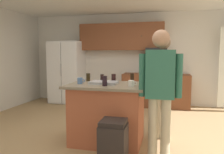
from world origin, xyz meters
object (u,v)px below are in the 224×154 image
at_px(microwave_over_range, 156,54).
at_px(trash_bin, 113,143).
at_px(glass_pilsner, 132,78).
at_px(mug_ceramic_white, 131,83).
at_px(mug_blue_stoneware, 80,81).
at_px(kitchen_island, 108,113).
at_px(glass_short_whisky, 105,81).
at_px(person_guest_right, 160,86).
at_px(tumbler_amber, 102,78).
at_px(person_elder_center, 163,79).
at_px(glass_stout_tall, 114,78).
at_px(serving_tray, 104,83).
at_px(glass_dark_ale, 88,77).
at_px(refrigerator, 67,72).

relative_size(microwave_over_range, trash_bin, 0.92).
relative_size(glass_pilsner, mug_ceramic_white, 1.26).
bearing_deg(mug_blue_stoneware, kitchen_island, 10.05).
bearing_deg(glass_short_whisky, glass_pilsner, 45.65).
distance_m(person_guest_right, tumbler_amber, 1.20).
relative_size(person_elder_center, glass_stout_tall, 12.34).
height_order(microwave_over_range, tumbler_amber, microwave_over_range).
xyz_separation_m(person_guest_right, glass_pilsner, (-0.47, 0.57, 0.02)).
bearing_deg(glass_stout_tall, kitchen_island, -100.91).
relative_size(kitchen_island, serving_tray, 2.83).
height_order(glass_stout_tall, trash_bin, glass_stout_tall).
bearing_deg(glass_dark_ale, mug_ceramic_white, -28.41).
height_order(person_guest_right, tumbler_amber, person_guest_right).
distance_m(tumbler_amber, mug_ceramic_white, 0.71).
bearing_deg(glass_pilsner, person_elder_center, 23.76).
bearing_deg(person_elder_center, serving_tray, -1.75).
bearing_deg(trash_bin, person_elder_center, 62.60).
height_order(glass_short_whisky, glass_pilsner, glass_pilsner).
bearing_deg(glass_short_whisky, glass_dark_ale, 131.93).
height_order(kitchen_island, mug_ceramic_white, mug_ceramic_white).
relative_size(refrigerator, person_elder_center, 1.03).
relative_size(person_guest_right, mug_blue_stoneware, 13.83).
relative_size(person_elder_center, serving_tray, 4.00).
bearing_deg(serving_tray, kitchen_island, -5.51).
xyz_separation_m(microwave_over_range, mug_blue_stoneware, (-1.07, -2.83, -0.43)).
relative_size(refrigerator, tumbler_amber, 13.58).
distance_m(kitchen_island, trash_bin, 0.81).
bearing_deg(mug_blue_stoneware, glass_dark_ale, 89.94).
height_order(refrigerator, glass_pilsner, refrigerator).
relative_size(mug_blue_stoneware, glass_stout_tall, 0.90).
distance_m(glass_pilsner, glass_dark_ale, 0.82).
bearing_deg(refrigerator, mug_blue_stoneware, -60.53).
relative_size(glass_short_whisky, tumbler_amber, 1.14).
height_order(refrigerator, glass_short_whisky, refrigerator).
bearing_deg(glass_dark_ale, glass_stout_tall, -7.81).
height_order(refrigerator, serving_tray, refrigerator).
xyz_separation_m(microwave_over_range, trash_bin, (-0.35, -3.49, -1.15)).
distance_m(tumbler_amber, trash_bin, 1.30).
relative_size(serving_tray, trash_bin, 0.72).
distance_m(microwave_over_range, glass_stout_tall, 2.62).
bearing_deg(microwave_over_range, mug_blue_stoneware, -110.66).
distance_m(mug_blue_stoneware, mug_ceramic_white, 0.86).
height_order(microwave_over_range, person_elder_center, person_elder_center).
distance_m(refrigerator, glass_dark_ale, 2.80).
height_order(mug_ceramic_white, trash_bin, mug_ceramic_white).
bearing_deg(serving_tray, trash_bin, -65.38).
bearing_deg(trash_bin, glass_dark_ale, 124.73).
xyz_separation_m(glass_pilsner, serving_tray, (-0.44, -0.16, -0.06)).
bearing_deg(refrigerator, microwave_over_range, 2.60).
xyz_separation_m(microwave_over_range, tumbler_amber, (-0.79, -2.51, -0.42)).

